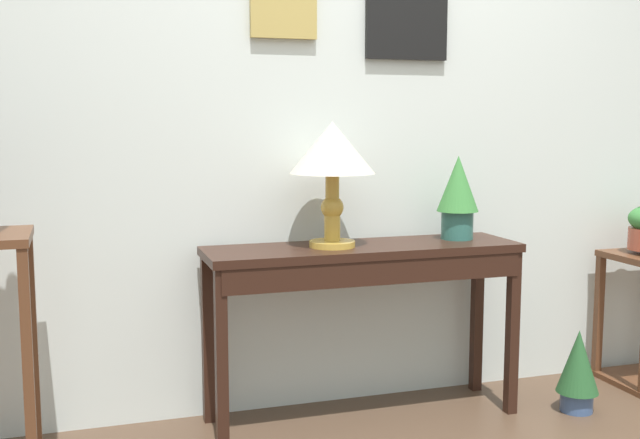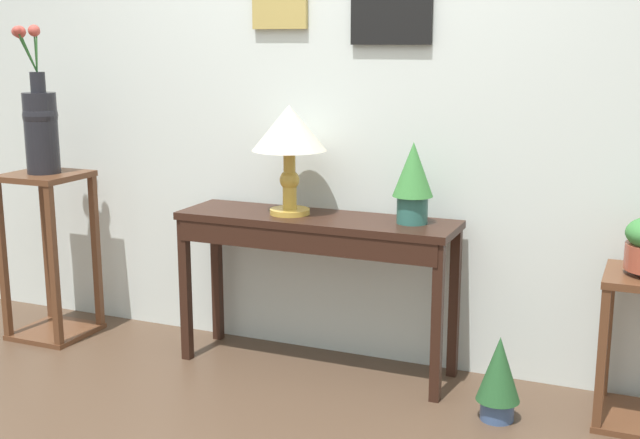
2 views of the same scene
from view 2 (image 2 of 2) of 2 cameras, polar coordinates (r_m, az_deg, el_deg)
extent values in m
cube|color=silver|center=(3.96, 1.81, 10.19)|extent=(9.00, 0.10, 2.80)
cube|color=tan|center=(4.03, -2.85, 14.98)|extent=(0.28, 0.02, 0.25)
cube|color=slate|center=(4.02, -2.88, 14.98)|extent=(0.23, 0.01, 0.20)
cube|color=black|center=(3.81, 5.00, 14.19)|extent=(0.38, 0.02, 0.28)
cube|color=slate|center=(3.81, 4.98, 14.19)|extent=(0.31, 0.01, 0.22)
cube|color=black|center=(3.80, -0.27, -0.03)|extent=(1.33, 0.37, 0.03)
cube|color=black|center=(3.67, -1.28, -1.57)|extent=(1.26, 0.03, 0.10)
cube|color=black|center=(4.05, -9.40, -4.90)|extent=(0.04, 0.04, 0.72)
cube|color=black|center=(3.57, 8.20, -7.27)|extent=(0.04, 0.04, 0.72)
cube|color=black|center=(4.30, -7.23, -3.82)|extent=(0.04, 0.04, 0.72)
cube|color=black|center=(3.85, 9.38, -5.84)|extent=(0.04, 0.04, 0.72)
cylinder|color=gold|center=(3.85, -2.13, 0.57)|extent=(0.19, 0.19, 0.02)
cylinder|color=gold|center=(3.83, -2.14, 1.77)|extent=(0.07, 0.07, 0.14)
sphere|color=gold|center=(3.82, -2.15, 2.79)|extent=(0.09, 0.09, 0.09)
cylinder|color=gold|center=(3.81, -2.16, 3.82)|extent=(0.06, 0.06, 0.14)
cone|color=beige|center=(3.79, -2.18, 6.43)|extent=(0.35, 0.35, 0.21)
cylinder|color=#2D665B|center=(3.66, 6.48, 0.69)|extent=(0.14, 0.14, 0.12)
cone|color=#387A38|center=(3.63, 6.54, 3.52)|extent=(0.18, 0.18, 0.24)
cube|color=#56331E|center=(4.46, -18.72, 2.91)|extent=(0.38, 0.38, 0.03)
cube|color=#56331E|center=(4.66, -18.01, -7.49)|extent=(0.38, 0.38, 0.03)
cube|color=#56331E|center=(4.54, -21.34, -2.65)|extent=(0.04, 0.03, 0.82)
cube|color=#56331E|center=(4.31, -18.14, -3.15)|extent=(0.04, 0.03, 0.82)
cube|color=#56331E|center=(4.77, -18.56, -1.73)|extent=(0.04, 0.04, 0.82)
cube|color=#56331E|center=(4.56, -15.40, -2.16)|extent=(0.04, 0.04, 0.82)
cylinder|color=black|center=(4.43, -18.92, 5.74)|extent=(0.17, 0.17, 0.41)
sphere|color=black|center=(4.42, -19.00, 6.90)|extent=(0.18, 0.18, 0.18)
cylinder|color=black|center=(4.41, -19.15, 9.07)|extent=(0.08, 0.08, 0.10)
cylinder|color=#2D662D|center=(4.38, -19.82, 11.02)|extent=(0.03, 0.10, 0.21)
sphere|color=#B7473D|center=(4.35, -20.45, 12.32)|extent=(0.04, 0.04, 0.04)
cylinder|color=#2D662D|center=(4.42, -19.22, 11.02)|extent=(0.02, 0.03, 0.20)
sphere|color=#B7473D|center=(4.43, -19.24, 12.30)|extent=(0.04, 0.04, 0.04)
cylinder|color=#2D662D|center=(4.42, -19.84, 10.98)|extent=(0.09, 0.04, 0.20)
sphere|color=#B7473D|center=(4.44, -20.48, 12.22)|extent=(0.05, 0.05, 0.05)
cylinder|color=#2D662D|center=(4.41, -19.75, 10.98)|extent=(0.06, 0.06, 0.20)
sphere|color=#B7473D|center=(4.41, -20.29, 12.22)|extent=(0.06, 0.06, 0.06)
cylinder|color=#2D662D|center=(4.37, -19.29, 11.04)|extent=(0.06, 0.06, 0.20)
sphere|color=#B7473D|center=(4.34, -19.39, 12.37)|extent=(0.06, 0.06, 0.06)
cube|color=#56331E|center=(3.45, 19.11, -9.19)|extent=(0.04, 0.03, 0.58)
cube|color=#56331E|center=(3.77, 19.49, -7.41)|extent=(0.04, 0.04, 0.58)
cylinder|color=#3D5684|center=(3.56, 12.29, -12.89)|extent=(0.14, 0.14, 0.09)
cone|color=#235128|center=(3.49, 12.43, -10.16)|extent=(0.18, 0.18, 0.28)
camera|label=1|loc=(2.66, -56.62, 0.72)|focal=43.13mm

